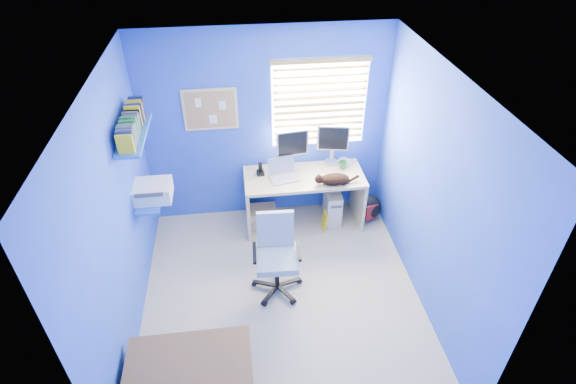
{
  "coord_description": "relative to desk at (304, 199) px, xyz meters",
  "views": [
    {
      "loc": [
        -0.36,
        -3.32,
        3.86
      ],
      "look_at": [
        0.15,
        0.65,
        0.95
      ],
      "focal_mm": 28.0,
      "sensor_mm": 36.0,
      "label": 1
    }
  ],
  "objects": [
    {
      "name": "office_chair",
      "position": [
        -0.47,
        -1.09,
        -0.02
      ],
      "size": [
        0.56,
        0.56,
        0.93
      ],
      "color": "black",
      "rests_on": "floor"
    },
    {
      "name": "monitor_right",
      "position": [
        0.4,
        0.26,
        0.64
      ],
      "size": [
        0.42,
        0.19,
        0.54
      ],
      "primitive_type": "cube",
      "rotation": [
        0.0,
        0.0,
        -0.19
      ],
      "color": "silver",
      "rests_on": "desk"
    },
    {
      "name": "backpack",
      "position": [
        0.88,
        -0.05,
        -0.18
      ],
      "size": [
        0.39,
        0.35,
        0.38
      ],
      "primitive_type": "ellipsoid",
      "rotation": [
        0.0,
        0.0,
        0.39
      ],
      "color": "black",
      "rests_on": "floor"
    },
    {
      "name": "wall_left",
      "position": [
        -1.93,
        -1.26,
        0.88
      ],
      "size": [
        0.01,
        3.2,
        2.5
      ],
      "primitive_type": "cube",
      "color": "blue",
      "rests_on": "ground"
    },
    {
      "name": "cd_spindle",
      "position": [
        0.55,
        0.21,
        0.41
      ],
      "size": [
        0.13,
        0.13,
        0.07
      ],
      "primitive_type": "cylinder",
      "color": "silver",
      "rests_on": "desk"
    },
    {
      "name": "cat",
      "position": [
        0.34,
        -0.21,
        0.43
      ],
      "size": [
        0.37,
        0.2,
        0.13
      ],
      "primitive_type": "ellipsoid",
      "rotation": [
        0.0,
        0.0,
        -0.02
      ],
      "color": "black",
      "rests_on": "desk"
    },
    {
      "name": "phone",
      "position": [
        -0.54,
        0.11,
        0.45
      ],
      "size": [
        0.1,
        0.12,
        0.17
      ],
      "primitive_type": "cube",
      "rotation": [
        0.0,
        0.0,
        0.06
      ],
      "color": "black",
      "rests_on": "desk"
    },
    {
      "name": "mug",
      "position": [
        0.51,
        0.1,
        0.42
      ],
      "size": [
        0.1,
        0.09,
        0.1
      ],
      "primitive_type": "imported",
      "color": "#256F2F",
      "rests_on": "desk"
    },
    {
      "name": "yellow_book",
      "position": [
        0.26,
        -0.17,
        -0.25
      ],
      "size": [
        0.03,
        0.17,
        0.24
      ],
      "primitive_type": "cube",
      "color": "yellow",
      "rests_on": "floor"
    },
    {
      "name": "desk",
      "position": [
        0.0,
        0.0,
        0.0
      ],
      "size": [
        1.49,
        0.65,
        0.74
      ],
      "primitive_type": "cube",
      "color": "#CDB387",
      "rests_on": "floor"
    },
    {
      "name": "laptop",
      "position": [
        -0.26,
        -0.03,
        0.48
      ],
      "size": [
        0.38,
        0.32,
        0.22
      ],
      "primitive_type": "cube",
      "rotation": [
        0.0,
        0.0,
        0.2
      ],
      "color": "silver",
      "rests_on": "desk"
    },
    {
      "name": "wall_right",
      "position": [
        1.07,
        -1.26,
        0.88
      ],
      "size": [
        0.01,
        3.2,
        2.5
      ],
      "primitive_type": "cube",
      "color": "blue",
      "rests_on": "ground"
    },
    {
      "name": "wall_back",
      "position": [
        -0.43,
        0.34,
        0.88
      ],
      "size": [
        3.0,
        0.01,
        2.5
      ],
      "primitive_type": "cube",
      "color": "blue",
      "rests_on": "ground"
    },
    {
      "name": "tower_pc",
      "position": [
        0.4,
        0.03,
        -0.14
      ],
      "size": [
        0.21,
        0.45,
        0.45
      ],
      "primitive_type": "cube",
      "rotation": [
        0.0,
        0.0,
        -0.05
      ],
      "color": "beige",
      "rests_on": "floor"
    },
    {
      "name": "wall_front",
      "position": [
        -0.43,
        -2.86,
        0.88
      ],
      "size": [
        3.0,
        0.01,
        2.5
      ],
      "primitive_type": "cube",
      "color": "blue",
      "rests_on": "ground"
    },
    {
      "name": "floor",
      "position": [
        -0.43,
        -1.26,
        -0.37
      ],
      "size": [
        3.0,
        3.2,
        0.0
      ],
      "primitive_type": "cube",
      "color": "#B0A78E",
      "rests_on": "ground"
    },
    {
      "name": "drawer_boxes",
      "position": [
        -0.53,
        0.01,
        -0.23
      ],
      "size": [
        0.35,
        0.28,
        0.27
      ],
      "primitive_type": "cube",
      "color": "tan",
      "rests_on": "floor"
    },
    {
      "name": "window_blinds",
      "position": [
        0.22,
        0.31,
        1.18
      ],
      "size": [
        1.15,
        0.05,
        1.1
      ],
      "color": "white",
      "rests_on": "ground"
    },
    {
      "name": "corkboard",
      "position": [
        -1.08,
        0.33,
        1.18
      ],
      "size": [
        0.64,
        0.02,
        0.52
      ],
      "color": "#CDB387",
      "rests_on": "ground"
    },
    {
      "name": "ceiling",
      "position": [
        -0.43,
        -1.26,
        2.13
      ],
      "size": [
        3.0,
        3.2,
        0.0
      ],
      "primitive_type": "cube",
      "color": "white",
      "rests_on": "wall_back"
    },
    {
      "name": "wall_shelves",
      "position": [
        -1.78,
        -0.51,
        1.06
      ],
      "size": [
        0.42,
        0.9,
        1.05
      ],
      "color": "blue",
      "rests_on": "ground"
    },
    {
      "name": "monitor_left",
      "position": [
        -0.12,
        0.2,
        0.64
      ],
      "size": [
        0.41,
        0.17,
        0.54
      ],
      "primitive_type": "cube",
      "rotation": [
        0.0,
        0.0,
        0.12
      ],
      "color": "silver",
      "rests_on": "desk"
    }
  ]
}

